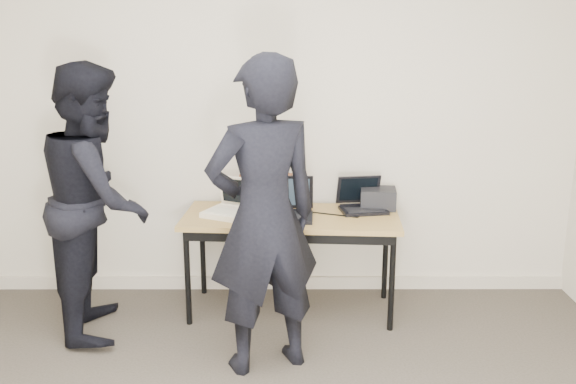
{
  "coord_description": "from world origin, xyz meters",
  "views": [
    {
      "loc": [
        0.1,
        -2.44,
        2.01
      ],
      "look_at": [
        0.1,
        1.6,
        0.95
      ],
      "focal_mm": 40.0,
      "sensor_mm": 36.0,
      "label": 1
    }
  ],
  "objects_px": {
    "equipment_box": "(378,198)",
    "laptop_center": "(287,208)",
    "person_typist": "(264,218)",
    "person_observer": "(96,200)",
    "desk": "(291,224)",
    "leather_satchel": "(266,190)",
    "laptop_right": "(362,203)",
    "laptop_beige": "(231,208)"
  },
  "relations": [
    {
      "from": "laptop_center",
      "to": "equipment_box",
      "type": "distance_m",
      "value": 0.69
    },
    {
      "from": "desk",
      "to": "laptop_center",
      "type": "relative_size",
      "value": 4.19
    },
    {
      "from": "laptop_beige",
      "to": "leather_satchel",
      "type": "distance_m",
      "value": 0.32
    },
    {
      "from": "equipment_box",
      "to": "person_typist",
      "type": "bearing_deg",
      "value": -129.91
    },
    {
      "from": "desk",
      "to": "laptop_right",
      "type": "xyz_separation_m",
      "value": [
        0.51,
        0.15,
        0.11
      ]
    },
    {
      "from": "laptop_center",
      "to": "laptop_right",
      "type": "relative_size",
      "value": 1.01
    },
    {
      "from": "equipment_box",
      "to": "person_observer",
      "type": "relative_size",
      "value": 0.14
    },
    {
      "from": "leather_satchel",
      "to": "desk",
      "type": "bearing_deg",
      "value": -42.3
    },
    {
      "from": "desk",
      "to": "person_observer",
      "type": "xyz_separation_m",
      "value": [
        -1.28,
        -0.22,
        0.24
      ]
    },
    {
      "from": "equipment_box",
      "to": "person_typist",
      "type": "distance_m",
      "value": 1.24
    },
    {
      "from": "equipment_box",
      "to": "person_observer",
      "type": "xyz_separation_m",
      "value": [
        -1.91,
        -0.41,
        0.1
      ]
    },
    {
      "from": "desk",
      "to": "laptop_center",
      "type": "distance_m",
      "value": 0.12
    },
    {
      "from": "person_observer",
      "to": "desk",
      "type": "bearing_deg",
      "value": -89.81
    },
    {
      "from": "leather_satchel",
      "to": "equipment_box",
      "type": "relative_size",
      "value": 1.53
    },
    {
      "from": "laptop_beige",
      "to": "leather_satchel",
      "type": "bearing_deg",
      "value": 66.45
    },
    {
      "from": "desk",
      "to": "person_typist",
      "type": "xyz_separation_m",
      "value": [
        -0.16,
        -0.76,
        0.27
      ]
    },
    {
      "from": "person_typist",
      "to": "person_observer",
      "type": "bearing_deg",
      "value": -48.57
    },
    {
      "from": "laptop_beige",
      "to": "laptop_right",
      "type": "bearing_deg",
      "value": 34.18
    },
    {
      "from": "laptop_right",
      "to": "person_observer",
      "type": "relative_size",
      "value": 0.2
    },
    {
      "from": "laptop_center",
      "to": "equipment_box",
      "type": "relative_size",
      "value": 1.46
    },
    {
      "from": "person_observer",
      "to": "laptop_right",
      "type": "bearing_deg",
      "value": -87.96
    },
    {
      "from": "equipment_box",
      "to": "desk",
      "type": "bearing_deg",
      "value": -163.08
    },
    {
      "from": "laptop_center",
      "to": "equipment_box",
      "type": "bearing_deg",
      "value": 20.35
    },
    {
      "from": "equipment_box",
      "to": "person_observer",
      "type": "height_order",
      "value": "person_observer"
    },
    {
      "from": "desk",
      "to": "equipment_box",
      "type": "height_order",
      "value": "equipment_box"
    },
    {
      "from": "laptop_right",
      "to": "equipment_box",
      "type": "bearing_deg",
      "value": 10.51
    },
    {
      "from": "laptop_beige",
      "to": "leather_satchel",
      "type": "xyz_separation_m",
      "value": [
        0.24,
        0.2,
        0.08
      ]
    },
    {
      "from": "desk",
      "to": "laptop_beige",
      "type": "xyz_separation_m",
      "value": [
        -0.42,
        0.03,
        0.11
      ]
    },
    {
      "from": "laptop_center",
      "to": "person_typist",
      "type": "relative_size",
      "value": 0.2
    },
    {
      "from": "leather_satchel",
      "to": "equipment_box",
      "type": "distance_m",
      "value": 0.81
    },
    {
      "from": "equipment_box",
      "to": "person_observer",
      "type": "distance_m",
      "value": 1.96
    },
    {
      "from": "desk",
      "to": "equipment_box",
      "type": "distance_m",
      "value": 0.67
    },
    {
      "from": "person_typist",
      "to": "laptop_right",
      "type": "bearing_deg",
      "value": -149.6
    },
    {
      "from": "leather_satchel",
      "to": "person_observer",
      "type": "relative_size",
      "value": 0.21
    },
    {
      "from": "desk",
      "to": "person_observer",
      "type": "relative_size",
      "value": 0.86
    },
    {
      "from": "laptop_beige",
      "to": "person_typist",
      "type": "bearing_deg",
      "value": -44.9
    },
    {
      "from": "laptop_beige",
      "to": "person_typist",
      "type": "relative_size",
      "value": 0.22
    },
    {
      "from": "person_typist",
      "to": "person_observer",
      "type": "height_order",
      "value": "person_typist"
    },
    {
      "from": "laptop_beige",
      "to": "laptop_right",
      "type": "xyz_separation_m",
      "value": [
        0.93,
        0.12,
        0.0
      ]
    },
    {
      "from": "laptop_beige",
      "to": "person_observer",
      "type": "height_order",
      "value": "person_observer"
    },
    {
      "from": "laptop_beige",
      "to": "laptop_center",
      "type": "xyz_separation_m",
      "value": [
        0.4,
        -0.04,
        0.01
      ]
    },
    {
      "from": "equipment_box",
      "to": "laptop_center",
      "type": "bearing_deg",
      "value": -162.35
    }
  ]
}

